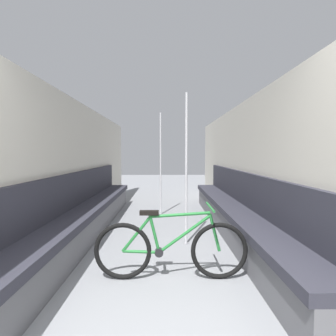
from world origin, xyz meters
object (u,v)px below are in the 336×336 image
(grab_pole_far, at_px, (186,171))
(bicycle, at_px, (171,249))
(bench_seat_row_left, at_px, (87,215))
(bench_seat_row_right, at_px, (235,215))
(grab_pole_near, at_px, (161,165))

(grab_pole_far, bearing_deg, bicycle, -102.80)
(bench_seat_row_left, relative_size, bench_seat_row_right, 1.00)
(bench_seat_row_right, xyz_separation_m, grab_pole_far, (-0.84, -0.44, 0.75))
(bench_seat_row_right, height_order, grab_pole_far, grab_pole_far)
(bench_seat_row_right, xyz_separation_m, grab_pole_near, (-1.25, 1.43, 0.75))
(bench_seat_row_right, distance_m, grab_pole_near, 2.04)
(bench_seat_row_right, relative_size, grab_pole_near, 2.46)
(bench_seat_row_left, relative_size, grab_pole_far, 2.46)
(bench_seat_row_right, bearing_deg, grab_pole_near, 131.05)
(bench_seat_row_left, bearing_deg, grab_pole_far, -15.29)
(bench_seat_row_right, xyz_separation_m, bicycle, (-1.08, -1.53, -0.00))
(grab_pole_far, bearing_deg, bench_seat_row_left, 164.71)
(grab_pole_far, bearing_deg, bench_seat_row_right, 27.55)
(grab_pole_near, bearing_deg, grab_pole_far, -77.62)
(bicycle, height_order, grab_pole_far, grab_pole_far)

